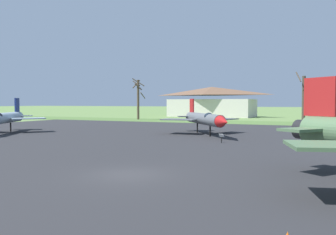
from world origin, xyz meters
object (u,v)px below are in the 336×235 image
object	(u,v)px
jet_fighter_front_left	(3,118)
info_placard_front_right	(222,138)
visitor_building	(212,102)
jet_fighter_front_right	(205,119)

from	to	relation	value
jet_fighter_front_left	info_placard_front_right	bearing A→B (deg)	2.92
info_placard_front_right	visitor_building	bearing A→B (deg)	108.83
jet_fighter_front_left	jet_fighter_front_right	bearing A→B (deg)	20.59
jet_fighter_front_right	info_placard_front_right	xyz separation A→B (m)	(4.15, -7.17, -1.37)
jet_fighter_front_left	info_placard_front_right	distance (m)	26.95
jet_fighter_front_right	visitor_building	bearing A→B (deg)	107.14
jet_fighter_front_left	info_placard_front_right	xyz separation A→B (m)	(26.88, 1.37, -1.38)
jet_fighter_front_right	visitor_building	size ratio (longest dim) A/B	0.52
jet_fighter_front_left	jet_fighter_front_right	xyz separation A→B (m)	(22.74, 8.54, -0.01)
jet_fighter_front_right	jet_fighter_front_left	bearing A→B (deg)	-159.41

